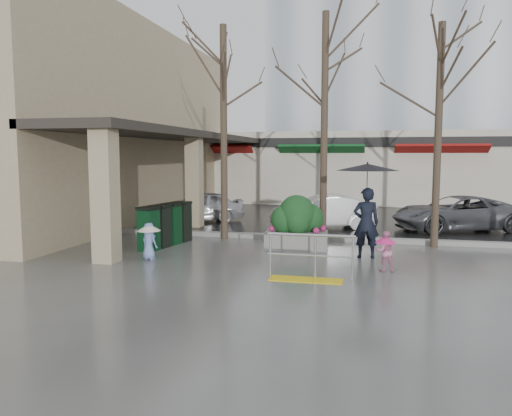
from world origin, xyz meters
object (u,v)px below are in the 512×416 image
at_px(car_b, 322,212).
at_px(car_c, 456,213).
at_px(tree_west, 223,80).
at_px(woman, 367,198).
at_px(child_blue, 149,236).
at_px(tree_midwest, 325,72).
at_px(tree_mideast, 440,81).
at_px(news_boxes, 166,225).
at_px(child_pink, 385,249).
at_px(planter, 297,223).
at_px(handrail, 309,263).
at_px(car_a, 199,206).

height_order(car_b, car_c, same).
xyz_separation_m(tree_west, woman, (4.53, -2.06, -3.48)).
xyz_separation_m(child_blue, car_c, (8.65, 7.17, 0.03)).
xyz_separation_m(tree_midwest, tree_mideast, (3.30, -0.00, -0.37)).
height_order(tree_midwest, woman, tree_midwest).
bearing_deg(news_boxes, child_blue, -68.84).
bearing_deg(woman, child_pink, 97.47).
xyz_separation_m(woman, child_blue, (-5.53, -1.47, -1.00)).
xyz_separation_m(tree_mideast, planter, (-3.95, -1.10, -4.11)).
relative_size(child_blue, planter, 0.53).
distance_m(tree_mideast, car_c, 5.70).
xyz_separation_m(tree_mideast, car_c, (1.15, 3.64, -4.23)).
distance_m(handrail, tree_mideast, 7.28).
relative_size(news_boxes, car_b, 0.61).
bearing_deg(tree_west, news_boxes, -131.16).
xyz_separation_m(tree_west, car_a, (-2.25, 3.81, -4.45)).
height_order(tree_midwest, child_blue, tree_midwest).
xyz_separation_m(child_blue, car_b, (3.89, 6.54, 0.03)).
height_order(woman, news_boxes, woman).
xyz_separation_m(tree_midwest, child_pink, (1.80, -3.52, -4.69)).
distance_m(woman, child_pink, 1.87).
bearing_deg(car_a, planter, 19.64).
height_order(tree_mideast, planter, tree_mideast).
xyz_separation_m(woman, car_a, (-6.79, 5.87, -0.98)).
bearing_deg(child_blue, car_a, -58.04).
xyz_separation_m(child_pink, car_a, (-7.25, 7.33, 0.09)).
height_order(child_pink, planter, planter).
relative_size(child_pink, car_c, 0.21).
relative_size(tree_midwest, car_c, 1.54).
xyz_separation_m(child_blue, news_boxes, (-0.37, 1.96, 0.03)).
xyz_separation_m(tree_mideast, news_boxes, (-7.87, -1.57, -4.23)).
height_order(child_blue, car_b, car_b).
bearing_deg(car_c, child_blue, -70.54).
bearing_deg(news_boxes, handrail, -23.86).
xyz_separation_m(tree_midwest, news_boxes, (-4.57, -1.57, -4.60)).
distance_m(woman, child_blue, 5.81).
bearing_deg(child_pink, planter, -55.94).
xyz_separation_m(tree_west, tree_mideast, (6.50, 0.00, -0.22)).
xyz_separation_m(tree_mideast, child_pink, (-1.50, -3.52, -4.32)).
distance_m(handrail, car_c, 9.48).
bearing_deg(car_a, car_c, 64.34).
relative_size(tree_midwest, tree_mideast, 1.08).
xyz_separation_m(tree_midwest, car_a, (-5.45, 3.81, -4.60)).
distance_m(tree_west, woman, 6.07).
distance_m(tree_midwest, tree_mideast, 3.32).
bearing_deg(woman, news_boxes, -14.95).
bearing_deg(car_c, child_pink, -40.52).
relative_size(tree_midwest, woman, 2.75).
height_order(tree_mideast, child_blue, tree_mideast).
bearing_deg(car_a, tree_midwest, 30.35).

